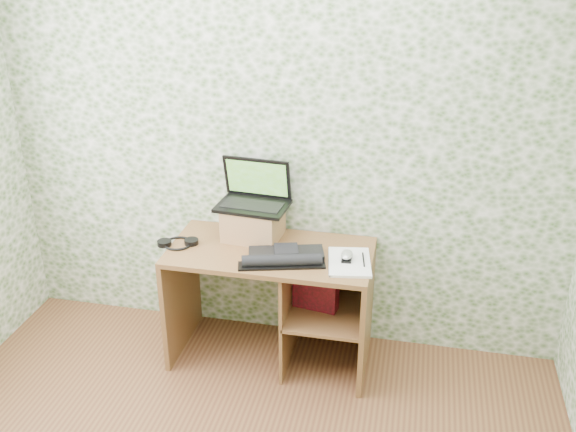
% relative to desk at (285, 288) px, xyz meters
% --- Properties ---
extents(wall_back, '(3.50, 0.00, 3.50)m').
position_rel_desk_xyz_m(wall_back, '(-0.08, 0.28, 0.82)').
color(wall_back, silver).
rests_on(wall_back, ground).
extents(desk, '(1.20, 0.60, 0.75)m').
position_rel_desk_xyz_m(desk, '(0.00, 0.00, 0.00)').
color(desk, brown).
rests_on(desk, floor).
extents(riser, '(0.35, 0.30, 0.20)m').
position_rel_desk_xyz_m(riser, '(-0.22, 0.12, 0.37)').
color(riser, '#9A6D45').
rests_on(riser, desk).
extents(laptop, '(0.44, 0.33, 0.28)m').
position_rel_desk_xyz_m(laptop, '(-0.22, 0.16, 0.53)').
color(laptop, black).
rests_on(laptop, riser).
extents(keyboard, '(0.50, 0.36, 0.07)m').
position_rel_desk_xyz_m(keyboard, '(0.03, -0.14, 0.29)').
color(keyboard, black).
rests_on(keyboard, desk).
extents(headphones, '(0.24, 0.22, 0.03)m').
position_rel_desk_xyz_m(headphones, '(-0.64, -0.08, 0.28)').
color(headphones, black).
rests_on(headphones, desk).
extents(notepad, '(0.28, 0.37, 0.02)m').
position_rel_desk_xyz_m(notepad, '(0.40, -0.09, 0.28)').
color(notepad, white).
rests_on(notepad, desk).
extents(mouse, '(0.07, 0.11, 0.04)m').
position_rel_desk_xyz_m(mouse, '(0.38, -0.08, 0.30)').
color(mouse, silver).
rests_on(mouse, notepad).
extents(pen, '(0.03, 0.16, 0.01)m').
position_rel_desk_xyz_m(pen, '(0.47, -0.07, 0.29)').
color(pen, black).
rests_on(pen, notepad).
extents(red_box, '(0.28, 0.13, 0.32)m').
position_rel_desk_xyz_m(red_box, '(0.20, -0.03, 0.07)').
color(red_box, maroon).
rests_on(red_box, desk).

